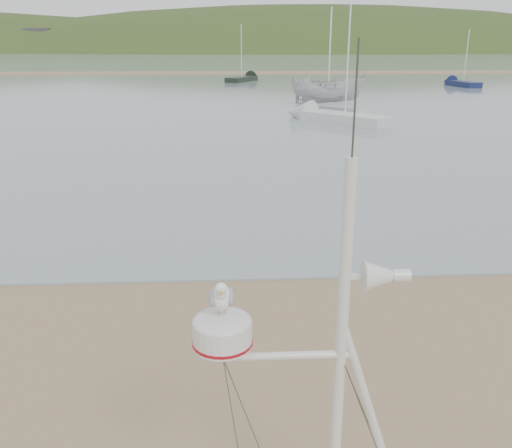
{
  "coord_description": "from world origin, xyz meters",
  "views": [
    {
      "loc": [
        2.43,
        -5.28,
        4.3
      ],
      "look_at": [
        2.76,
        1.0,
        2.15
      ],
      "focal_mm": 38.0,
      "sensor_mm": 36.0,
      "label": 1
    }
  ],
  "objects_px": {
    "boat_white": "(329,66)",
    "sailboat_blue_far": "(455,83)",
    "sailboat_dark_mid": "(248,78)",
    "sailboat_white_near": "(320,115)"
  },
  "relations": [
    {
      "from": "boat_white",
      "to": "sailboat_blue_far",
      "type": "height_order",
      "value": "sailboat_blue_far"
    },
    {
      "from": "boat_white",
      "to": "sailboat_dark_mid",
      "type": "height_order",
      "value": "sailboat_dark_mid"
    },
    {
      "from": "sailboat_white_near",
      "to": "sailboat_blue_far",
      "type": "xyz_separation_m",
      "value": [
        17.19,
        23.19,
        0.0
      ]
    },
    {
      "from": "boat_white",
      "to": "sailboat_dark_mid",
      "type": "xyz_separation_m",
      "value": [
        -4.58,
        23.47,
        -2.31
      ]
    },
    {
      "from": "boat_white",
      "to": "sailboat_dark_mid",
      "type": "distance_m",
      "value": 24.02
    },
    {
      "from": "boat_white",
      "to": "sailboat_white_near",
      "type": "xyz_separation_m",
      "value": [
        -1.78,
        -7.47,
        -2.31
      ]
    },
    {
      "from": "boat_white",
      "to": "sailboat_white_near",
      "type": "relative_size",
      "value": 0.79
    },
    {
      "from": "sailboat_blue_far",
      "to": "sailboat_dark_mid",
      "type": "distance_m",
      "value": 21.44
    },
    {
      "from": "sailboat_white_near",
      "to": "sailboat_blue_far",
      "type": "relative_size",
      "value": 1.13
    },
    {
      "from": "sailboat_white_near",
      "to": "sailboat_dark_mid",
      "type": "height_order",
      "value": "sailboat_white_near"
    }
  ]
}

